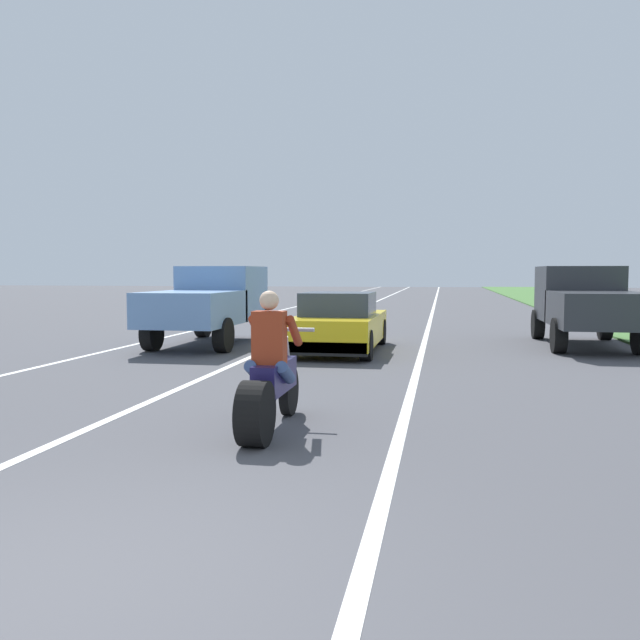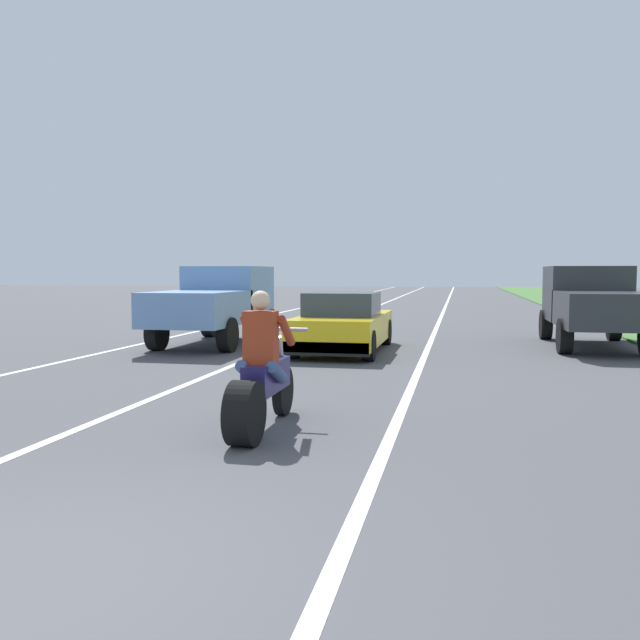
# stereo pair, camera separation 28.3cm
# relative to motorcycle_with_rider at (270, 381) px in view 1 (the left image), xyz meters

# --- Properties ---
(ground_plane) EXTENTS (160.00, 160.00, 0.00)m
(ground_plane) POSITION_rel_motorcycle_with_rider_xyz_m (-0.33, -3.96, -0.59)
(ground_plane) COLOR #4C4C51
(lane_stripe_left_solid) EXTENTS (0.14, 120.00, 0.01)m
(lane_stripe_left_solid) POSITION_rel_motorcycle_with_rider_xyz_m (-5.73, 16.04, -0.59)
(lane_stripe_left_solid) COLOR white
(lane_stripe_left_solid) RESTS_ON ground
(lane_stripe_right_solid) EXTENTS (0.14, 120.00, 0.01)m
(lane_stripe_right_solid) POSITION_rel_motorcycle_with_rider_xyz_m (1.47, 16.04, -0.59)
(lane_stripe_right_solid) COLOR white
(lane_stripe_right_solid) RESTS_ON ground
(lane_stripe_centre_dashed) EXTENTS (0.14, 120.00, 0.01)m
(lane_stripe_centre_dashed) POSITION_rel_motorcycle_with_rider_xyz_m (-2.13, 16.04, -0.59)
(lane_stripe_centre_dashed) COLOR white
(lane_stripe_centre_dashed) RESTS_ON ground
(motorcycle_with_rider) EXTENTS (0.70, 2.21, 1.62)m
(motorcycle_with_rider) POSITION_rel_motorcycle_with_rider_xyz_m (0.00, 0.00, 0.00)
(motorcycle_with_rider) COLOR black
(motorcycle_with_rider) RESTS_ON ground
(sports_car_yellow) EXTENTS (1.84, 4.30, 1.37)m
(sports_car_yellow) POSITION_rel_motorcycle_with_rider_xyz_m (-0.42, 7.84, 0.04)
(sports_car_yellow) COLOR yellow
(sports_car_yellow) RESTS_ON ground
(pickup_truck_left_lane_light_blue) EXTENTS (2.02, 4.80, 1.98)m
(pickup_truck_left_lane_light_blue) POSITION_rel_motorcycle_with_rider_xyz_m (-3.85, 8.75, 0.51)
(pickup_truck_left_lane_light_blue) COLOR #6B93C6
(pickup_truck_left_lane_light_blue) RESTS_ON ground
(pickup_truck_right_shoulder_dark_grey) EXTENTS (2.02, 4.80, 1.98)m
(pickup_truck_right_shoulder_dark_grey) POSITION_rel_motorcycle_with_rider_xyz_m (5.38, 10.02, 0.51)
(pickup_truck_right_shoulder_dark_grey) COLOR #2D3035
(pickup_truck_right_shoulder_dark_grey) RESTS_ON ground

